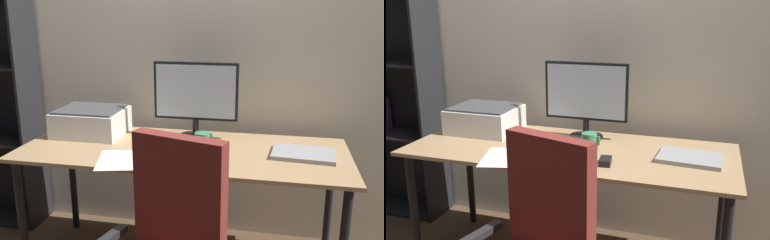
# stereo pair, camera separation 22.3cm
# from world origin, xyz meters

# --- Properties ---
(back_wall) EXTENTS (6.40, 0.10, 2.60)m
(back_wall) POSITION_xyz_m (0.00, 0.53, 1.30)
(back_wall) COLOR beige
(back_wall) RESTS_ON ground
(desk) EXTENTS (1.79, 0.71, 0.74)m
(desk) POSITION_xyz_m (0.00, 0.00, 0.66)
(desk) COLOR tan
(desk) RESTS_ON ground
(monitor) EXTENTS (0.49, 0.20, 0.45)m
(monitor) POSITION_xyz_m (0.03, 0.21, 0.99)
(monitor) COLOR black
(monitor) RESTS_ON desk
(keyboard) EXTENTS (0.29, 0.11, 0.02)m
(keyboard) POSITION_xyz_m (0.01, -0.19, 0.75)
(keyboard) COLOR black
(keyboard) RESTS_ON desk
(mouse) EXTENTS (0.07, 0.10, 0.03)m
(mouse) POSITION_xyz_m (0.25, -0.18, 0.76)
(mouse) COLOR black
(mouse) RESTS_ON desk
(coffee_mug) EXTENTS (0.10, 0.09, 0.09)m
(coffee_mug) POSITION_xyz_m (0.11, 0.03, 0.78)
(coffee_mug) COLOR #387F51
(coffee_mug) RESTS_ON desk
(laptop) EXTENTS (0.34, 0.26, 0.02)m
(laptop) POSITION_xyz_m (0.65, 0.01, 0.75)
(laptop) COLOR #99999E
(laptop) RESTS_ON desk
(printer) EXTENTS (0.40, 0.34, 0.16)m
(printer) POSITION_xyz_m (-0.61, 0.16, 0.82)
(printer) COLOR silver
(printer) RESTS_ON desk
(paper_sheet) EXTENTS (0.28, 0.34, 0.00)m
(paper_sheet) POSITION_xyz_m (-0.28, -0.24, 0.74)
(paper_sheet) COLOR white
(paper_sheet) RESTS_ON desk
(bookshelf) EXTENTS (0.68, 0.28, 1.71)m
(bookshelf) POSITION_xyz_m (-1.48, 0.35, 0.84)
(bookshelf) COLOR black
(bookshelf) RESTS_ON ground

